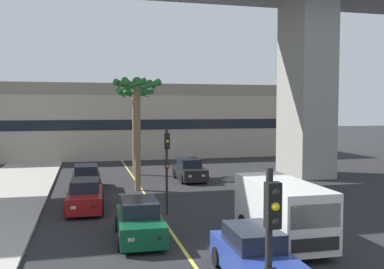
# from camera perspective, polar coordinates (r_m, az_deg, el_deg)

# --- Properties ---
(lane_stripe_center) EXTENTS (0.14, 56.00, 0.01)m
(lane_stripe_center) POSITION_cam_1_polar(r_m,az_deg,el_deg) (24.65, -5.64, -8.64)
(lane_stripe_center) COLOR #DBCC4C
(lane_stripe_center) RESTS_ON ground
(pier_building_backdrop) EXTENTS (36.67, 8.04, 7.64)m
(pier_building_backdrop) POSITION_cam_1_polar(r_m,az_deg,el_deg) (46.82, -9.68, 1.72)
(pier_building_backdrop) COLOR #BCB29E
(pier_building_backdrop) RESTS_ON ground
(car_queue_front) EXTENTS (1.91, 4.14, 1.56)m
(car_queue_front) POSITION_cam_1_polar(r_m,az_deg,el_deg) (13.72, 8.19, -15.53)
(car_queue_front) COLOR navy
(car_queue_front) RESTS_ON ground
(car_queue_second) EXTENTS (1.84, 4.10, 1.56)m
(car_queue_second) POSITION_cam_1_polar(r_m,az_deg,el_deg) (28.40, -13.77, -5.64)
(car_queue_second) COLOR black
(car_queue_second) RESTS_ON ground
(car_queue_third) EXTENTS (1.95, 4.16, 1.56)m
(car_queue_third) POSITION_cam_1_polar(r_m,az_deg,el_deg) (17.54, -6.92, -11.27)
(car_queue_third) COLOR #0C4728
(car_queue_third) RESTS_ON ground
(car_queue_fourth) EXTENTS (1.84, 4.10, 1.56)m
(car_queue_fourth) POSITION_cam_1_polar(r_m,az_deg,el_deg) (31.10, -0.35, -4.74)
(car_queue_fourth) COLOR black
(car_queue_fourth) RESTS_ON ground
(car_queue_fifth) EXTENTS (1.95, 4.16, 1.56)m
(car_queue_fifth) POSITION_cam_1_polar(r_m,az_deg,el_deg) (22.78, -13.90, -7.90)
(car_queue_fifth) COLOR maroon
(car_queue_fifth) RESTS_ON ground
(delivery_van) EXTENTS (2.20, 5.27, 2.36)m
(delivery_van) POSITION_cam_1_polar(r_m,az_deg,el_deg) (17.19, 11.71, -9.68)
(delivery_van) COLOR silver
(delivery_van) RESTS_ON ground
(traffic_light_median_near) EXTENTS (0.24, 0.37, 4.20)m
(traffic_light_median_near) POSITION_cam_1_polar(r_m,az_deg,el_deg) (7.58, 10.29, -15.60)
(traffic_light_median_near) COLOR black
(traffic_light_median_near) RESTS_ON ground
(traffic_light_median_far) EXTENTS (0.24, 0.37, 4.20)m
(traffic_light_median_far) POSITION_cam_1_polar(r_m,az_deg,el_deg) (20.92, -3.32, -3.28)
(traffic_light_median_far) COLOR black
(traffic_light_median_far) RESTS_ON ground
(palm_tree_near_median) EXTENTS (3.00, 3.12, 7.12)m
(palm_tree_near_median) POSITION_cam_1_polar(r_m,az_deg,el_deg) (27.24, -7.24, 4.37)
(palm_tree_near_median) COLOR brown
(palm_tree_near_median) RESTS_ON ground
(palm_tree_mid_median) EXTENTS (2.96, 3.07, 6.82)m
(palm_tree_mid_median) POSITION_cam_1_polar(r_m,az_deg,el_deg) (33.67, -7.62, 3.97)
(palm_tree_mid_median) COLOR brown
(palm_tree_mid_median) RESTS_ON ground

